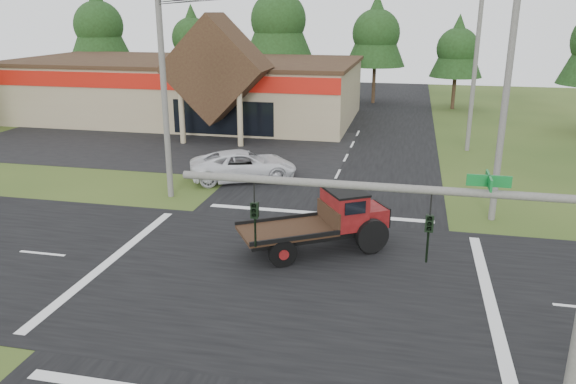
# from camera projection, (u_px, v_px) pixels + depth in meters

# --- Properties ---
(ground) EXTENTS (120.00, 120.00, 0.00)m
(ground) POSITION_uv_depth(u_px,v_px,m) (287.00, 278.00, 20.34)
(ground) COLOR #2A4017
(ground) RESTS_ON ground
(road_ns) EXTENTS (12.00, 120.00, 0.02)m
(road_ns) POSITION_uv_depth(u_px,v_px,m) (287.00, 278.00, 20.34)
(road_ns) COLOR black
(road_ns) RESTS_ON ground
(road_ew) EXTENTS (120.00, 12.00, 0.02)m
(road_ew) POSITION_uv_depth(u_px,v_px,m) (287.00, 278.00, 20.34)
(road_ew) COLOR black
(road_ew) RESTS_ON ground
(parking_apron) EXTENTS (28.00, 14.00, 0.02)m
(parking_apron) POSITION_uv_depth(u_px,v_px,m) (156.00, 144.00, 40.87)
(parking_apron) COLOR black
(parking_apron) RESTS_ON ground
(cvs_building) EXTENTS (30.40, 18.20, 9.19)m
(cvs_building) POSITION_uv_depth(u_px,v_px,m) (187.00, 87.00, 50.19)
(cvs_building) COLOR #9C896A
(cvs_building) RESTS_ON ground
(traffic_signal_mast) EXTENTS (8.12, 0.24, 7.00)m
(traffic_signal_mast) POSITION_uv_depth(u_px,v_px,m) (496.00, 272.00, 10.82)
(traffic_signal_mast) COLOR #595651
(traffic_signal_mast) RESTS_ON ground
(utility_pole_nw) EXTENTS (2.00, 0.30, 10.50)m
(utility_pole_nw) POSITION_uv_depth(u_px,v_px,m) (164.00, 93.00, 27.77)
(utility_pole_nw) COLOR #595651
(utility_pole_nw) RESTS_ON ground
(utility_pole_ne) EXTENTS (2.00, 0.30, 11.50)m
(utility_pole_ne) POSITION_uv_depth(u_px,v_px,m) (506.00, 92.00, 24.33)
(utility_pole_ne) COLOR #595651
(utility_pole_ne) RESTS_ON ground
(utility_pole_n) EXTENTS (2.00, 0.30, 11.20)m
(utility_pole_n) POSITION_uv_depth(u_px,v_px,m) (475.00, 67.00, 37.39)
(utility_pole_n) COLOR #595651
(utility_pole_n) RESTS_ON ground
(tree_row_a) EXTENTS (6.72, 6.72, 12.12)m
(tree_row_a) POSITION_uv_depth(u_px,v_px,m) (98.00, 23.00, 61.21)
(tree_row_a) COLOR #332316
(tree_row_a) RESTS_ON ground
(tree_row_b) EXTENTS (5.60, 5.60, 10.10)m
(tree_row_b) POSITION_uv_depth(u_px,v_px,m) (192.00, 36.00, 61.43)
(tree_row_b) COLOR #332316
(tree_row_b) RESTS_ON ground
(tree_row_c) EXTENTS (7.28, 7.28, 13.13)m
(tree_row_c) POSITION_uv_depth(u_px,v_px,m) (278.00, 17.00, 57.83)
(tree_row_c) COLOR #332316
(tree_row_c) RESTS_ON ground
(tree_row_d) EXTENTS (6.16, 6.16, 11.11)m
(tree_row_d) POSITION_uv_depth(u_px,v_px,m) (376.00, 31.00, 57.12)
(tree_row_d) COLOR #332316
(tree_row_d) RESTS_ON ground
(tree_row_e) EXTENTS (5.04, 5.04, 9.09)m
(tree_row_e) POSITION_uv_depth(u_px,v_px,m) (458.00, 46.00, 54.04)
(tree_row_e) COLOR #332316
(tree_row_e) RESTS_ON ground
(antique_flatbed_truck) EXTENTS (6.32, 5.10, 2.51)m
(antique_flatbed_truck) POSITION_uv_depth(u_px,v_px,m) (316.00, 222.00, 22.32)
(antique_flatbed_truck) COLOR #4F0B0B
(antique_flatbed_truck) RESTS_ON ground
(white_pickup) EXTENTS (6.65, 5.01, 1.68)m
(white_pickup) POSITION_uv_depth(u_px,v_px,m) (244.00, 165.00, 32.08)
(white_pickup) COLOR silver
(white_pickup) RESTS_ON ground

